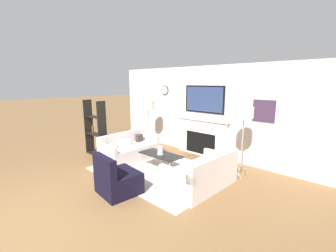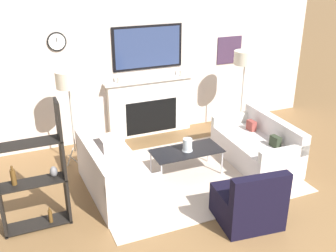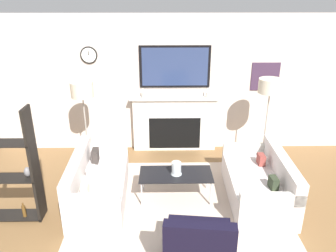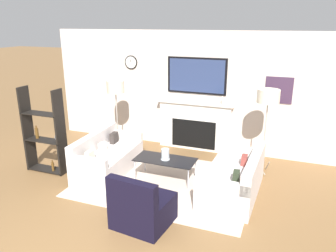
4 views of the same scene
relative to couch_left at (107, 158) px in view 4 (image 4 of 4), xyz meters
The scene contains 10 objects.
fireplace_wall 2.48m from the couch_left, 56.51° to the left, with size 7.26×0.28×2.70m.
area_rug 1.30m from the couch_left, ahead, with size 3.15×2.38×0.01m.
couch_left is the anchor object (origin of this frame).
couch_right 2.53m from the couch_left, ahead, with size 0.91×1.65×0.76m.
armchair 2.00m from the couch_left, 44.30° to the right, with size 0.85×0.81×0.84m.
coffee_table 1.23m from the couch_left, ahead, with size 1.13×0.54×0.43m.
hurricane_candle 1.25m from the couch_left, ahead, with size 0.17×0.17×0.21m.
floor_lamp_left 1.66m from the couch_left, 108.27° to the left, with size 0.39×0.39×1.64m.
floor_lamp_right 3.33m from the couch_left, 20.76° to the left, with size 0.42×0.42×1.68m.
shelf_unit 1.30m from the couch_left, 161.16° to the right, with size 0.84×0.28×1.69m.
Camera 4 is at (2.02, -2.20, 2.87)m, focal length 35.00 mm.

